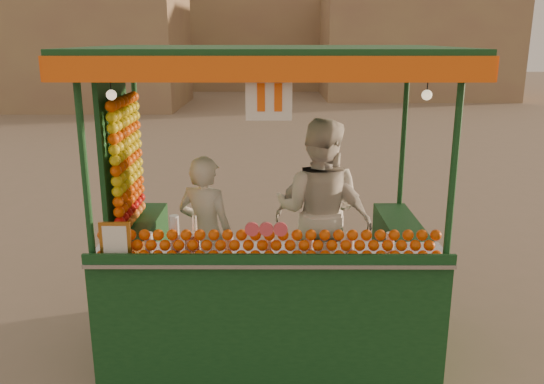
{
  "coord_description": "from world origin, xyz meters",
  "views": [
    {
      "loc": [
        -0.0,
        -4.93,
        2.95
      ],
      "look_at": [
        -0.02,
        0.03,
        1.57
      ],
      "focal_mm": 36.87,
      "sensor_mm": 36.0,
      "label": 1
    }
  ],
  "objects_px": {
    "juice_cart": "(261,264)",
    "vendor_right": "(322,221)",
    "vendor_left": "(206,234)",
    "vendor_middle": "(319,211)"
  },
  "relations": [
    {
      "from": "juice_cart",
      "to": "vendor_right",
      "type": "height_order",
      "value": "juice_cart"
    },
    {
      "from": "vendor_left",
      "to": "vendor_right",
      "type": "xyz_separation_m",
      "value": [
        1.15,
        0.21,
        0.07
      ]
    },
    {
      "from": "vendor_left",
      "to": "juice_cart",
      "type": "bearing_deg",
      "value": 170.9
    },
    {
      "from": "vendor_middle",
      "to": "juice_cart",
      "type": "bearing_deg",
      "value": 62.77
    },
    {
      "from": "vendor_left",
      "to": "vendor_middle",
      "type": "distance_m",
      "value": 1.15
    },
    {
      "from": "vendor_right",
      "to": "juice_cart",
      "type": "bearing_deg",
      "value": 60.23
    },
    {
      "from": "vendor_left",
      "to": "vendor_middle",
      "type": "relative_size",
      "value": 0.83
    },
    {
      "from": "juice_cart",
      "to": "vendor_left",
      "type": "xyz_separation_m",
      "value": [
        -0.54,
        0.31,
        0.18
      ]
    },
    {
      "from": "juice_cart",
      "to": "vendor_middle",
      "type": "distance_m",
      "value": 0.87
    },
    {
      "from": "vendor_middle",
      "to": "vendor_right",
      "type": "relative_size",
      "value": 1.1
    }
  ]
}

